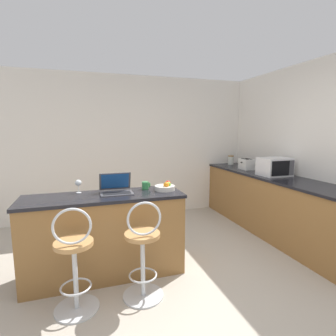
{
  "coord_description": "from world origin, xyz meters",
  "views": [
    {
      "loc": [
        -0.93,
        -2.17,
        1.63
      ],
      "look_at": [
        0.34,
        1.75,
        1.02
      ],
      "focal_mm": 28.0,
      "sensor_mm": 36.0,
      "label": 1
    }
  ],
  "objects_px": {
    "fruit_bowl": "(165,187)",
    "mug_green": "(146,186)",
    "storage_jar": "(231,160)",
    "wine_glass_short": "(78,183)",
    "bar_stool_far": "(143,253)",
    "bar_stool_near": "(75,263)",
    "toaster": "(247,164)",
    "microwave": "(275,167)",
    "laptop": "(116,188)"
  },
  "relations": [
    {
      "from": "wine_glass_short",
      "to": "storage_jar",
      "type": "bearing_deg",
      "value": 28.55
    },
    {
      "from": "toaster",
      "to": "mug_green",
      "type": "height_order",
      "value": "toaster"
    },
    {
      "from": "storage_jar",
      "to": "wine_glass_short",
      "type": "bearing_deg",
      "value": -151.45
    },
    {
      "from": "microwave",
      "to": "wine_glass_short",
      "type": "xyz_separation_m",
      "value": [
        -2.87,
        -0.25,
        -0.03
      ]
    },
    {
      "from": "wine_glass_short",
      "to": "fruit_bowl",
      "type": "distance_m",
      "value": 0.99
    },
    {
      "from": "microwave",
      "to": "wine_glass_short",
      "type": "distance_m",
      "value": 2.88
    },
    {
      "from": "storage_jar",
      "to": "fruit_bowl",
      "type": "xyz_separation_m",
      "value": [
        -1.94,
        -1.76,
        -0.06
      ]
    },
    {
      "from": "fruit_bowl",
      "to": "storage_jar",
      "type": "bearing_deg",
      "value": 42.23
    },
    {
      "from": "bar_stool_near",
      "to": "mug_green",
      "type": "relative_size",
      "value": 10.13
    },
    {
      "from": "storage_jar",
      "to": "mug_green",
      "type": "distance_m",
      "value": 2.7
    },
    {
      "from": "microwave",
      "to": "fruit_bowl",
      "type": "relative_size",
      "value": 1.89
    },
    {
      "from": "laptop",
      "to": "microwave",
      "type": "relative_size",
      "value": 0.8
    },
    {
      "from": "microwave",
      "to": "bar_stool_near",
      "type": "bearing_deg",
      "value": -161.44
    },
    {
      "from": "bar_stool_far",
      "to": "storage_jar",
      "type": "height_order",
      "value": "storage_jar"
    },
    {
      "from": "bar_stool_near",
      "to": "bar_stool_far",
      "type": "distance_m",
      "value": 0.62
    },
    {
      "from": "microwave",
      "to": "mug_green",
      "type": "relative_size",
      "value": 4.55
    },
    {
      "from": "wine_glass_short",
      "to": "fruit_bowl",
      "type": "relative_size",
      "value": 0.64
    },
    {
      "from": "microwave",
      "to": "mug_green",
      "type": "xyz_separation_m",
      "value": [
        -2.11,
        -0.3,
        -0.09
      ]
    },
    {
      "from": "wine_glass_short",
      "to": "fruit_bowl",
      "type": "bearing_deg",
      "value": -10.41
    },
    {
      "from": "wine_glass_short",
      "to": "bar_stool_near",
      "type": "bearing_deg",
      "value": -93.68
    },
    {
      "from": "fruit_bowl",
      "to": "microwave",
      "type": "bearing_deg",
      "value": 12.63
    },
    {
      "from": "bar_stool_near",
      "to": "microwave",
      "type": "distance_m",
      "value": 3.13
    },
    {
      "from": "laptop",
      "to": "bar_stool_near",
      "type": "bearing_deg",
      "value": -126.3
    },
    {
      "from": "bar_stool_near",
      "to": "fruit_bowl",
      "type": "xyz_separation_m",
      "value": [
        1.02,
        0.55,
        0.5
      ]
    },
    {
      "from": "bar_stool_near",
      "to": "mug_green",
      "type": "height_order",
      "value": "mug_green"
    },
    {
      "from": "laptop",
      "to": "wine_glass_short",
      "type": "height_order",
      "value": "laptop"
    },
    {
      "from": "wine_glass_short",
      "to": "mug_green",
      "type": "bearing_deg",
      "value": -4.25
    },
    {
      "from": "laptop",
      "to": "mug_green",
      "type": "distance_m",
      "value": 0.36
    },
    {
      "from": "microwave",
      "to": "wine_glass_short",
      "type": "relative_size",
      "value": 2.93
    },
    {
      "from": "storage_jar",
      "to": "bar_stool_far",
      "type": "bearing_deg",
      "value": -135.29
    },
    {
      "from": "bar_stool_near",
      "to": "wine_glass_short",
      "type": "bearing_deg",
      "value": 86.32
    },
    {
      "from": "storage_jar",
      "to": "wine_glass_short",
      "type": "distance_m",
      "value": 3.31
    },
    {
      "from": "mug_green",
      "to": "storage_jar",
      "type": "bearing_deg",
      "value": 37.32
    },
    {
      "from": "mug_green",
      "to": "toaster",
      "type": "bearing_deg",
      "value": 25.37
    },
    {
      "from": "laptop",
      "to": "toaster",
      "type": "bearing_deg",
      "value": 23.3
    },
    {
      "from": "fruit_bowl",
      "to": "bar_stool_near",
      "type": "bearing_deg",
      "value": -151.42
    },
    {
      "from": "fruit_bowl",
      "to": "mug_green",
      "type": "bearing_deg",
      "value": 149.96
    },
    {
      "from": "toaster",
      "to": "mug_green",
      "type": "bearing_deg",
      "value": -154.63
    },
    {
      "from": "storage_jar",
      "to": "fruit_bowl",
      "type": "bearing_deg",
      "value": -137.77
    },
    {
      "from": "fruit_bowl",
      "to": "bar_stool_far",
      "type": "bearing_deg",
      "value": -125.74
    },
    {
      "from": "storage_jar",
      "to": "mug_green",
      "type": "bearing_deg",
      "value": -142.68
    },
    {
      "from": "bar_stool_near",
      "to": "bar_stool_far",
      "type": "height_order",
      "value": "same"
    },
    {
      "from": "bar_stool_near",
      "to": "fruit_bowl",
      "type": "relative_size",
      "value": 4.2
    },
    {
      "from": "bar_stool_far",
      "to": "storage_jar",
      "type": "bearing_deg",
      "value": 44.71
    },
    {
      "from": "bar_stool_far",
      "to": "bar_stool_near",
      "type": "bearing_deg",
      "value": 180.0
    },
    {
      "from": "bar_stool_far",
      "to": "storage_jar",
      "type": "xyz_separation_m",
      "value": [
        2.34,
        2.31,
        0.55
      ]
    },
    {
      "from": "bar_stool_far",
      "to": "fruit_bowl",
      "type": "height_order",
      "value": "fruit_bowl"
    },
    {
      "from": "fruit_bowl",
      "to": "wine_glass_short",
      "type": "bearing_deg",
      "value": 169.59
    },
    {
      "from": "storage_jar",
      "to": "mug_green",
      "type": "height_order",
      "value": "storage_jar"
    },
    {
      "from": "mug_green",
      "to": "fruit_bowl",
      "type": "distance_m",
      "value": 0.24
    }
  ]
}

